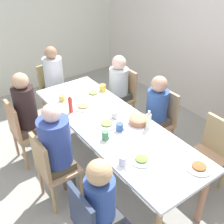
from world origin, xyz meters
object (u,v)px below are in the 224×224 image
Objects in this scene: cup_2 at (120,127)px; dining_table at (112,128)px; plate_1 at (199,167)px; person_1 at (118,85)px; chair_1 at (123,94)px; chair_5 at (53,88)px; chair_4 at (211,151)px; plate_3 at (93,93)px; person_0 at (27,112)px; cup_5 at (105,135)px; plate_4 at (83,107)px; cup_3 at (62,98)px; bowl_0 at (139,120)px; person_3 at (57,146)px; person_2 at (156,109)px; cup_0 at (103,88)px; bottle_0 at (70,104)px; cup_4 at (123,160)px; cup_1 at (115,115)px; person_5 at (54,78)px; chair_6 at (93,221)px; chair_0 at (23,129)px; chair_2 at (160,118)px; person_6 at (101,202)px; chair_3 at (51,166)px; plate_2 at (142,159)px; plate_0 at (107,124)px; bottle_1 at (148,120)px.

dining_table is at bearing 174.92° from cup_2.
person_1 is at bearing 166.07° from plate_1.
plate_1 is at bearing -16.51° from chair_1.
chair_5 is at bearing 179.52° from cup_2.
chair_4 reaches higher than plate_3.
person_0 is 11.46× the size of cup_5.
cup_3 is (-0.31, -0.14, 0.03)m from plate_4.
chair_4 is 3.73× the size of plate_4.
plate_4 is at bearing -152.05° from bowl_0.
person_3 is at bearing -61.16° from chair_1.
person_2 is 9.42× the size of cup_0.
person_2 is 0.97m from cup_5.
bottle_0 reaches higher than cup_2.
bottle_0 is (-1.11, 0.04, 0.06)m from cup_4.
cup_1 is at bearing -172.71° from plate_1.
person_5 is 1.73m from bowl_0.
chair_6 is 1.46m from bottle_0.
plate_4 is (-0.49, -0.10, 0.09)m from dining_table.
chair_5 is (-0.79, 0.80, 0.00)m from chair_0.
plate_1 is 2.02× the size of cup_1.
chair_4 is 1.09m from cup_2.
chair_0 is 0.87m from person_3.
chair_2 reaches higher than bowl_0.
cup_2 is at bearing -0.48° from chair_5.
person_5 is (-0.70, 0.80, 0.22)m from chair_0.
cup_5 is (-0.62, 0.47, 0.11)m from person_6.
bowl_0 is (0.18, 1.05, 0.29)m from chair_3.
person_6 is 5.07× the size of plate_2.
cup_4 is at bearing -21.19° from plate_0.
plate_0 is 2.16× the size of cup_2.
plate_1 reaches higher than dining_table.
person_0 is 1.41× the size of chair_1.
person_3 is (-0.00, -1.50, 0.24)m from chair_2.
chair_6 is 1.13m from plate_0.
person_3 is at bearing -118.84° from chair_4.
plate_0 is at bearing -20.61° from plate_3.
chair_6 is 3.73× the size of plate_4.
person_2 reaches higher than cup_3.
chair_2 is (0.00, 0.80, -0.17)m from dining_table.
bottle_1 reaches higher than cup_0.
plate_0 is 1.12× the size of bowl_0.
chair_5 is at bearing 162.00° from chair_6.
plate_2 is at bearing -16.65° from cup_1.
cup_4 is (1.45, 0.39, 0.06)m from person_0.
person_2 is at bearing 61.09° from chair_0.
bottle_1 is (1.14, 1.07, 0.35)m from chair_0.
person_2 is at bearing 24.68° from person_5.
plate_0 is (-0.00, 0.63, 0.02)m from person_3.
dining_table is 1.16m from chair_4.
cup_0 is (-0.88, 0.09, 0.01)m from bowl_0.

